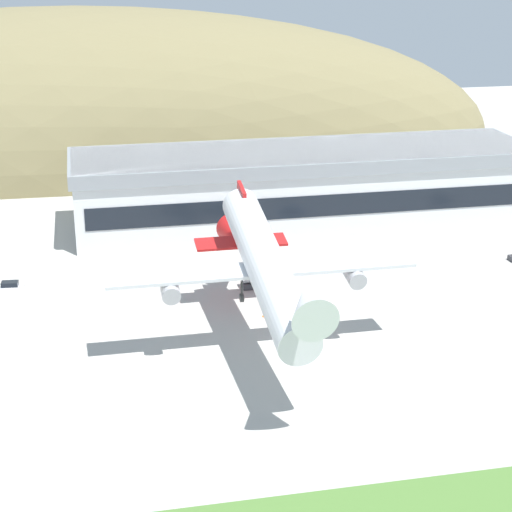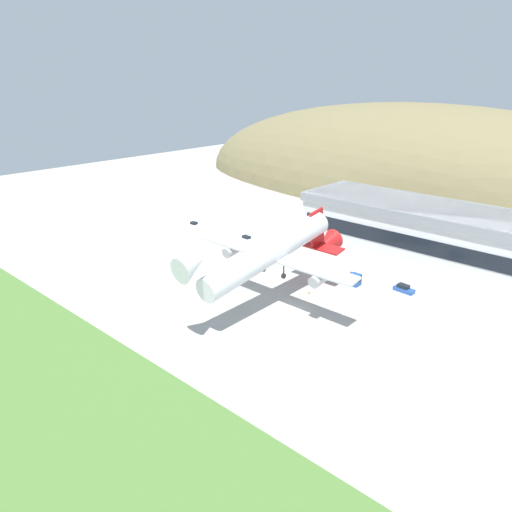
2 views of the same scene
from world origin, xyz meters
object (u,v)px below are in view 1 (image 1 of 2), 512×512
Objects in this scene: terminal_building at (304,182)px; traffic_cone_0 at (264,315)px; service_car_1 at (9,287)px; service_car_2 at (336,266)px; fuel_truck at (266,278)px; cargo_airplane at (264,265)px.

traffic_cone_0 is (-16.11, -40.08, -7.43)m from terminal_building.
service_car_1 is 50.10m from service_car_2.
service_car_2 is at bearing 45.24° from traffic_cone_0.
fuel_truck is (-12.32, -4.37, 0.78)m from service_car_2.
cargo_airplane is at bearing -102.13° from traffic_cone_0.
terminal_building reaches higher than service_car_1.
cargo_airplane reaches higher than terminal_building.
terminal_building is at bearing 70.02° from cargo_airplane.
fuel_truck is at bearing -160.50° from service_car_2.
traffic_cone_0 is at bearing -111.90° from terminal_building.
terminal_building is at bearing 65.28° from fuel_truck.
terminal_building is 11.73× the size of fuel_truck.
cargo_airplane reaches higher than service_car_1.
cargo_airplane is (-18.33, -50.40, 4.04)m from terminal_building.
service_car_2 is at bearing -1.75° from service_car_1.
service_car_2 is 8.05× the size of traffic_cone_0.
service_car_1 is at bearing 140.84° from cargo_airplane.
terminal_building is 144.53× the size of traffic_cone_0.
fuel_truck reaches higher than service_car_1.
service_car_2 reaches higher than service_car_1.
terminal_building reaches higher than service_car_2.
service_car_2 is (-1.23, -25.07, -7.02)m from terminal_building.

